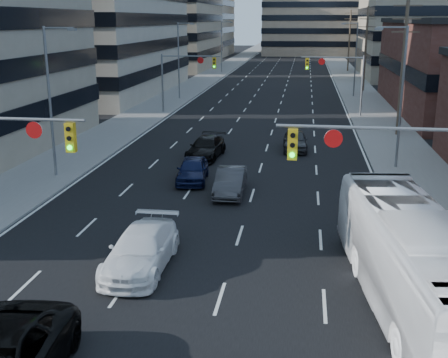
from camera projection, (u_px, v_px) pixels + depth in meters
road_surface at (287, 59)px, 137.81m from camera, size 18.00×300.00×0.02m
sidewalk_left at (241, 58)px, 139.36m from camera, size 5.00×300.00×0.15m
sidewalk_right at (335, 59)px, 136.23m from camera, size 5.00×300.00×0.15m
office_left_far at (161, 26)px, 110.32m from camera, size 20.00×30.00×16.00m
office_right_far at (432, 34)px, 92.51m from camera, size 22.00×28.00×14.00m
bg_block_left at (184, 17)px, 148.39m from camera, size 24.00×24.00×20.00m
bg_block_right at (425, 34)px, 131.81m from camera, size 22.00×22.00×12.00m
signal_near_right at (389, 170)px, 19.48m from camera, size 6.59×0.33×6.00m
signal_far_left at (184, 71)px, 56.77m from camera, size 6.09×0.33×6.00m
signal_far_right at (339, 73)px, 54.68m from camera, size 6.09×0.33×6.00m
utility_pole_block at (403, 66)px, 45.09m from camera, size 2.20×0.28×11.00m
utility_pole_midblock at (366, 48)px, 73.65m from camera, size 2.20×0.28×11.00m
utility_pole_distant at (349, 40)px, 102.20m from camera, size 2.20×0.28×11.00m
streetlight_left_near at (52, 95)px, 33.13m from camera, size 2.03×0.22×9.00m
streetlight_left_mid at (180, 57)px, 66.44m from camera, size 2.03×0.22×9.00m
streetlight_left_far at (222, 44)px, 99.76m from camera, size 2.03×0.22×9.00m
streetlight_right_near at (400, 91)px, 35.08m from camera, size 2.03×0.22×9.00m
streetlight_right_far at (355, 56)px, 68.39m from camera, size 2.03×0.22×9.00m
white_van at (141, 250)px, 21.76m from camera, size 2.20×5.37×1.56m
transit_bus at (415, 261)px, 18.49m from camera, size 4.31×12.44×3.39m
sedan_blue at (192, 170)px, 33.47m from camera, size 2.12×4.44×1.46m
sedan_grey_center at (230, 182)px, 31.03m from camera, size 1.63×4.41×1.44m
sedan_black_far at (206, 148)px, 39.18m from camera, size 2.45×5.16×1.45m
sedan_grey_right at (295, 140)px, 41.48m from camera, size 1.94×4.40×1.47m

